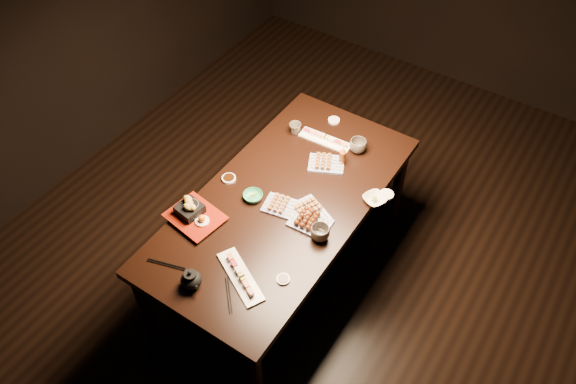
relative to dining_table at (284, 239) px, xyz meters
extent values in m
plane|color=black|center=(0.05, 0.20, -0.38)|extent=(5.00, 5.00, 0.00)
cube|color=black|center=(0.00, 0.00, 0.00)|extent=(1.28, 1.96, 0.75)
imported|color=#31985D|center=(-0.15, -0.09, 0.39)|extent=(0.13, 0.13, 0.04)
imported|color=beige|center=(0.45, 0.28, 0.39)|extent=(0.17, 0.17, 0.03)
imported|color=#4E463C|center=(-0.37, -0.37, 0.42)|extent=(0.11, 0.11, 0.08)
imported|color=#4E463C|center=(0.32, -0.12, 0.42)|extent=(0.13, 0.13, 0.08)
imported|color=#4E463C|center=(-0.26, 0.53, 0.41)|extent=(0.10, 0.10, 0.07)
imported|color=#4E463C|center=(0.16, 0.60, 0.42)|extent=(0.15, 0.15, 0.08)
cylinder|color=#6D310E|center=(0.14, 0.45, 0.44)|extent=(0.05, 0.05, 0.13)
cylinder|color=white|center=(-0.36, -0.04, 0.38)|extent=(0.11, 0.11, 0.01)
cylinder|color=white|center=(0.48, 0.36, 0.38)|extent=(0.09, 0.09, 0.01)
cylinder|color=white|center=(0.31, -0.46, 0.38)|extent=(0.10, 0.10, 0.01)
cylinder|color=white|center=(-0.11, 0.76, 0.38)|extent=(0.10, 0.10, 0.01)
camera|label=1|loc=(1.21, -1.78, 2.81)|focal=35.00mm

